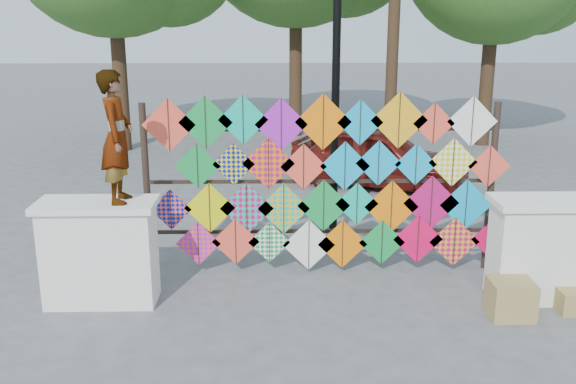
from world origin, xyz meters
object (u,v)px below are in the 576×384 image
(kite_rack, at_px, (327,184))
(vendor_woman, at_px, (117,137))
(lamppost, at_px, (336,64))
(sedan, at_px, (379,157))

(kite_rack, distance_m, vendor_woman, 2.78)
(vendor_woman, relative_size, lamppost, 0.34)
(sedan, bearing_deg, lamppost, -175.95)
(sedan, relative_size, lamppost, 0.80)
(vendor_woman, xyz_separation_m, sedan, (3.91, 5.42, -1.43))
(kite_rack, bearing_deg, vendor_woman, -159.69)
(vendor_woman, relative_size, sedan, 0.43)
(sedan, bearing_deg, vendor_woman, 168.83)
(vendor_woman, bearing_deg, lamppost, -53.52)
(kite_rack, height_order, vendor_woman, vendor_woman)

